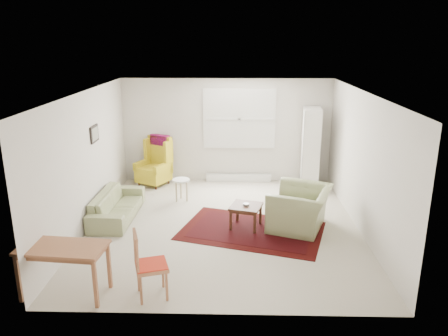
{
  "coord_description": "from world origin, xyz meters",
  "views": [
    {
      "loc": [
        0.21,
        -7.58,
        3.42
      ],
      "look_at": [
        0.0,
        0.3,
        1.05
      ],
      "focal_mm": 35.0,
      "sensor_mm": 36.0,
      "label": 1
    }
  ],
  "objects_px": {
    "wingback_chair": "(153,161)",
    "stool": "(181,190)",
    "armchair": "(300,204)",
    "desk_chair": "(151,264)",
    "cabinet": "(311,148)",
    "coffee_table": "(246,216)",
    "desk": "(65,271)",
    "sofa": "(117,200)"
  },
  "relations": [
    {
      "from": "wingback_chair",
      "to": "stool",
      "type": "height_order",
      "value": "wingback_chair"
    },
    {
      "from": "coffee_table",
      "to": "desk_chair",
      "type": "height_order",
      "value": "desk_chair"
    },
    {
      "from": "desk",
      "to": "wingback_chair",
      "type": "bearing_deg",
      "value": 85.7
    },
    {
      "from": "armchair",
      "to": "stool",
      "type": "distance_m",
      "value": 2.72
    },
    {
      "from": "stool",
      "to": "desk_chair",
      "type": "height_order",
      "value": "desk_chair"
    },
    {
      "from": "wingback_chair",
      "to": "desk",
      "type": "height_order",
      "value": "wingback_chair"
    },
    {
      "from": "coffee_table",
      "to": "stool",
      "type": "height_order",
      "value": "stool"
    },
    {
      "from": "wingback_chair",
      "to": "desk",
      "type": "bearing_deg",
      "value": -66.39
    },
    {
      "from": "cabinet",
      "to": "desk_chair",
      "type": "distance_m",
      "value": 5.53
    },
    {
      "from": "armchair",
      "to": "stool",
      "type": "bearing_deg",
      "value": -98.67
    },
    {
      "from": "armchair",
      "to": "desk_chair",
      "type": "height_order",
      "value": "desk_chair"
    },
    {
      "from": "wingback_chair",
      "to": "stool",
      "type": "distance_m",
      "value": 1.36
    },
    {
      "from": "cabinet",
      "to": "desk",
      "type": "distance_m",
      "value": 6.25
    },
    {
      "from": "cabinet",
      "to": "desk_chair",
      "type": "xyz_separation_m",
      "value": [
        -2.88,
        -4.7,
        -0.46
      ]
    },
    {
      "from": "coffee_table",
      "to": "desk",
      "type": "xyz_separation_m",
      "value": [
        -2.52,
        -2.3,
        0.15
      ]
    },
    {
      "from": "armchair",
      "to": "coffee_table",
      "type": "height_order",
      "value": "armchair"
    },
    {
      "from": "stool",
      "to": "cabinet",
      "type": "height_order",
      "value": "cabinet"
    },
    {
      "from": "cabinet",
      "to": "coffee_table",
      "type": "bearing_deg",
      "value": -117.07
    },
    {
      "from": "sofa",
      "to": "cabinet",
      "type": "bearing_deg",
      "value": -62.31
    },
    {
      "from": "armchair",
      "to": "desk",
      "type": "distance_m",
      "value": 4.22
    },
    {
      "from": "wingback_chair",
      "to": "desk_chair",
      "type": "bearing_deg",
      "value": -51.99
    },
    {
      "from": "armchair",
      "to": "sofa",
      "type": "bearing_deg",
      "value": -75.39
    },
    {
      "from": "armchair",
      "to": "coffee_table",
      "type": "xyz_separation_m",
      "value": [
        -1.0,
        -0.03,
        -0.24
      ]
    },
    {
      "from": "wingback_chair",
      "to": "desk_chair",
      "type": "distance_m",
      "value": 4.78
    },
    {
      "from": "sofa",
      "to": "stool",
      "type": "relative_size",
      "value": 3.6
    },
    {
      "from": "sofa",
      "to": "coffee_table",
      "type": "bearing_deg",
      "value": -97.54
    },
    {
      "from": "sofa",
      "to": "wingback_chair",
      "type": "xyz_separation_m",
      "value": [
        0.35,
        2.01,
        0.23
      ]
    },
    {
      "from": "stool",
      "to": "desk",
      "type": "relative_size",
      "value": 0.43
    },
    {
      "from": "sofa",
      "to": "armchair",
      "type": "bearing_deg",
      "value": -94.5
    },
    {
      "from": "armchair",
      "to": "desk_chair",
      "type": "bearing_deg",
      "value": -24.42
    },
    {
      "from": "sofa",
      "to": "stool",
      "type": "height_order",
      "value": "sofa"
    },
    {
      "from": "armchair",
      "to": "cabinet",
      "type": "relative_size",
      "value": 0.63
    },
    {
      "from": "stool",
      "to": "cabinet",
      "type": "distance_m",
      "value": 3.18
    },
    {
      "from": "coffee_table",
      "to": "cabinet",
      "type": "height_order",
      "value": "cabinet"
    },
    {
      "from": "desk",
      "to": "cabinet",
      "type": "bearing_deg",
      "value": 49.08
    },
    {
      "from": "sofa",
      "to": "wingback_chair",
      "type": "height_order",
      "value": "wingback_chair"
    },
    {
      "from": "armchair",
      "to": "cabinet",
      "type": "distance_m",
      "value": 2.48
    },
    {
      "from": "armchair",
      "to": "desk_chair",
      "type": "distance_m",
      "value": 3.29
    },
    {
      "from": "coffee_table",
      "to": "desk",
      "type": "bearing_deg",
      "value": -137.64
    },
    {
      "from": "wingback_chair",
      "to": "coffee_table",
      "type": "distance_m",
      "value": 3.26
    },
    {
      "from": "sofa",
      "to": "cabinet",
      "type": "height_order",
      "value": "cabinet"
    },
    {
      "from": "coffee_table",
      "to": "cabinet",
      "type": "relative_size",
      "value": 0.29
    }
  ]
}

